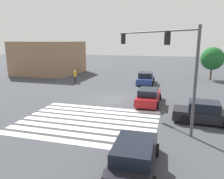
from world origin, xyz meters
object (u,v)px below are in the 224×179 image
traffic_signal_mast (165,54)px  car_5 (149,97)px  car_0 (205,113)px  pedestrian (75,75)px  tree_corner_a (212,59)px  car_2 (134,156)px  car_1 (146,78)px

traffic_signal_mast → car_5: (-1.50, 4.66, -4.14)m
car_0 → car_5: bearing=142.9°
pedestrian → tree_corner_a: size_ratio=0.38×
car_2 → car_5: (-0.62, 10.92, -0.03)m
car_5 → pedestrian: 13.35m
traffic_signal_mast → pedestrian: traffic_signal_mast is taller
car_1 → car_5: car_1 is taller
traffic_signal_mast → car_2: 7.54m
car_5 → tree_corner_a: size_ratio=0.99×
car_2 → tree_corner_a: (6.86, 26.24, 2.46)m
traffic_signal_mast → car_1: traffic_signal_mast is taller
traffic_signal_mast → tree_corner_a: (5.97, 19.98, -1.66)m
pedestrian → traffic_signal_mast: bearing=-0.3°
tree_corner_a → car_5: bearing=-116.0°
car_5 → tree_corner_a: tree_corner_a is taller
tree_corner_a → car_1: bearing=-147.6°
traffic_signal_mast → tree_corner_a: bearing=-61.6°
car_1 → pedestrian: bearing=100.3°
car_1 → car_2: 20.65m
traffic_signal_mast → pedestrian: size_ratio=3.62×
car_0 → car_2: size_ratio=0.99×
car_1 → car_2: (2.11, -20.55, -0.03)m
car_1 → tree_corner_a: 10.89m
traffic_signal_mast → car_5: 6.42m
pedestrian → car_2: bearing=-13.8°
car_1 → pedestrian: 9.70m
car_2 → tree_corner_a: size_ratio=0.95×
pedestrian → car_1: bearing=56.2°
car_5 → pedestrian: bearing=55.7°
traffic_signal_mast → car_1: bearing=-33.2°
car_1 → car_2: bearing=-175.9°
car_5 → tree_corner_a: bearing=-25.6°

